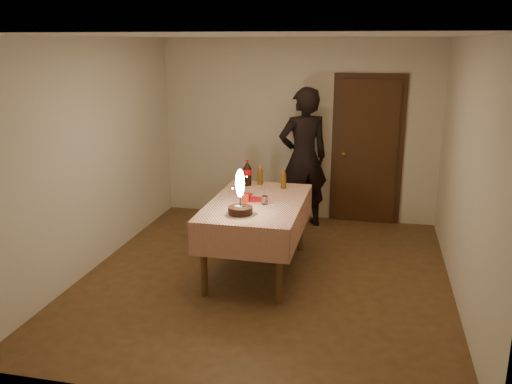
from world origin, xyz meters
TOP-DOWN VIEW (x-y plane):
  - ground at (0.00, 0.00)m, footprint 4.00×4.50m
  - room_shell at (0.03, 0.08)m, footprint 4.04×4.54m
  - dining_table at (-0.14, 0.15)m, footprint 1.02×1.72m
  - birthday_cake at (-0.20, -0.35)m, footprint 0.32×0.32m
  - red_plate at (-0.18, 0.20)m, footprint 0.22×0.22m
  - red_cup at (-0.25, 0.09)m, footprint 0.08×0.08m
  - clear_cup at (-0.03, 0.07)m, footprint 0.07×0.07m
  - napkin_stack at (-0.32, 0.33)m, footprint 0.15×0.15m
  - cola_bottle at (-0.40, 0.80)m, footprint 0.10×0.10m
  - amber_bottle_left at (-0.26, 0.87)m, footprint 0.06×0.06m
  - amber_bottle_right at (0.06, 0.75)m, footprint 0.06×0.06m
  - photographer at (0.15, 1.85)m, footprint 0.85×0.75m

SIDE VIEW (x-z plane):
  - ground at x=0.00m, z-range -0.01..0.01m
  - dining_table at x=-0.14m, z-range 0.31..1.14m
  - red_plate at x=-0.18m, z-range 0.83..0.84m
  - napkin_stack at x=-0.32m, z-range 0.83..0.85m
  - clear_cup at x=-0.03m, z-range 0.83..0.92m
  - red_cup at x=-0.25m, z-range 0.83..0.93m
  - amber_bottle_left at x=-0.26m, z-range 0.82..1.08m
  - amber_bottle_right at x=0.06m, z-range 0.82..1.08m
  - birthday_cake at x=-0.20m, z-range 0.72..1.20m
  - photographer at x=0.15m, z-range 0.00..1.96m
  - cola_bottle at x=-0.40m, z-range 0.83..1.14m
  - room_shell at x=0.03m, z-range 0.34..2.96m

